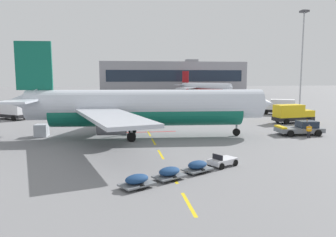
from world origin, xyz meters
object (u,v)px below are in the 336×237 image
object	(u,v)px
apron_light_mast_far	(302,48)
airliner_foreground	(143,107)
pushback_tug	(301,128)
baggage_train	(184,169)
ground_power_truck	(292,113)
uld_cargo_container	(42,130)
ground_crew_worker	(309,130)
catering_truck	(11,111)
fuel_service_truck	(278,106)
airliner_mid_left	(205,87)

from	to	relation	value
apron_light_mast_far	airliner_foreground	bearing A→B (deg)	-140.34
pushback_tug	baggage_train	distance (m)	25.05
ground_power_truck	apron_light_mast_far	world-z (taller)	apron_light_mast_far
ground_power_truck	uld_cargo_container	bearing A→B (deg)	-170.36
ground_crew_worker	baggage_train	bearing A→B (deg)	-144.67
catering_truck	baggage_train	world-z (taller)	catering_truck
baggage_train	uld_cargo_container	xyz separation A→B (m)	(-15.17, 19.96, 0.27)
fuel_service_truck	pushback_tug	bearing A→B (deg)	-110.59
airliner_foreground	catering_truck	bearing A→B (deg)	136.30
ground_crew_worker	uld_cargo_container	bearing A→B (deg)	169.65
fuel_service_truck	ground_power_truck	size ratio (longest dim) A/B	1.01
ground_crew_worker	airliner_mid_left	bearing A→B (deg)	82.99
pushback_tug	apron_light_mast_far	world-z (taller)	apron_light_mast_far
catering_truck	apron_light_mast_far	bearing A→B (deg)	12.22
ground_crew_worker	airliner_foreground	bearing A→B (deg)	170.29
ground_power_truck	airliner_mid_left	bearing A→B (deg)	85.34
airliner_foreground	fuel_service_truck	xyz separation A→B (m)	(30.11, 21.78, -2.30)
baggage_train	pushback_tug	bearing A→B (deg)	39.16
ground_power_truck	apron_light_mast_far	size ratio (longest dim) A/B	0.30
baggage_train	ground_crew_worker	world-z (taller)	ground_crew_worker
catering_truck	ground_crew_worker	world-z (taller)	catering_truck
baggage_train	uld_cargo_container	distance (m)	25.07
airliner_mid_left	apron_light_mast_far	world-z (taller)	apron_light_mast_far
pushback_tug	uld_cargo_container	size ratio (longest dim) A/B	3.56
fuel_service_truck	apron_light_mast_far	size ratio (longest dim) A/B	0.30
pushback_tug	ground_crew_worker	world-z (taller)	pushback_tug
airliner_mid_left	ground_crew_worker	bearing A→B (deg)	-97.01
apron_light_mast_far	baggage_train	bearing A→B (deg)	-127.83
airliner_foreground	catering_truck	size ratio (longest dim) A/B	4.93
airliner_mid_left	uld_cargo_container	xyz separation A→B (m)	(-46.10, -88.46, -2.51)
airliner_foreground	fuel_service_truck	size ratio (longest dim) A/B	4.74
airliner_mid_left	catering_truck	size ratio (longest dim) A/B	3.82
pushback_tug	fuel_service_truck	distance (m)	24.87
baggage_train	ground_crew_worker	distance (m)	23.64
airliner_foreground	ground_power_truck	world-z (taller)	airliner_foreground
airliner_foreground	pushback_tug	bearing A→B (deg)	-3.99
airliner_foreground	baggage_train	size ratio (longest dim) A/B	3.24
airliner_mid_left	catering_truck	world-z (taller)	airliner_mid_left
catering_truck	ground_crew_worker	size ratio (longest dim) A/B	4.19
pushback_tug	airliner_mid_left	size ratio (longest dim) A/B	0.23
baggage_train	ground_crew_worker	size ratio (longest dim) A/B	6.36
airliner_mid_left	ground_crew_worker	distance (m)	95.49
ground_power_truck	catering_truck	bearing A→B (deg)	165.95
airliner_foreground	airliner_mid_left	distance (m)	96.87
pushback_tug	fuel_service_truck	bearing A→B (deg)	69.41
airliner_foreground	catering_truck	distance (m)	31.30
airliner_foreground	ground_crew_worker	xyz separation A→B (m)	(21.24, -3.63, -2.99)
pushback_tug	uld_cargo_container	bearing A→B (deg)	173.16
airliner_foreground	baggage_train	xyz separation A→B (m)	(1.95, -17.31, -3.42)
apron_light_mast_far	catering_truck	bearing A→B (deg)	-167.78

